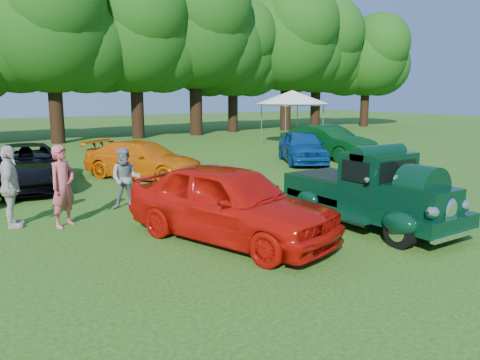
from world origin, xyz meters
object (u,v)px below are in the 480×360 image
spectator_pink (63,186)px  spectator_white (10,187)px  hero_pickup (370,194)px  red_convertible (230,202)px  canopy_tent (292,97)px  back_car_green (327,142)px  back_car_black (27,166)px  back_car_orange (144,160)px  spectator_grey (126,179)px  back_car_blue (302,147)px

spectator_pink → spectator_white: bearing=117.7°
hero_pickup → red_convertible: hero_pickup is taller
red_convertible → canopy_tent: canopy_tent is taller
back_car_green → back_car_black: bearing=172.8°
back_car_orange → hero_pickup: bearing=-108.9°
spectator_white → spectator_pink: bearing=-107.0°
spectator_white → back_car_green: bearing=-59.3°
back_car_black → spectator_grey: 5.05m
back_car_black → back_car_blue: bearing=6.2°
red_convertible → spectator_white: 5.25m
back_car_black → back_car_blue: size_ratio=1.21×
spectator_white → canopy_tent: (17.35, 10.59, 1.93)m
red_convertible → canopy_tent: bearing=28.5°
back_car_green → spectator_white: 15.44m
back_car_orange → spectator_white: 6.86m
hero_pickup → back_car_blue: bearing=57.8°
red_convertible → back_car_green: (10.95, 8.38, -0.02)m
back_car_black → spectator_pink: 5.59m
hero_pickup → spectator_grey: size_ratio=2.70×
back_car_green → spectator_white: spectator_white is taller
back_car_orange → back_car_green: 9.56m
back_car_orange → back_car_green: (9.56, 0.18, 0.12)m
spectator_pink → spectator_grey: spectator_pink is taller
red_convertible → back_car_orange: (1.39, 8.21, -0.14)m
back_car_orange → spectator_grey: bearing=-149.2°
hero_pickup → back_car_orange: (-2.02, 9.07, -0.09)m
hero_pickup → red_convertible: 3.51m
back_car_green → spectator_grey: (-11.83, -4.48, 0.04)m
back_car_orange → back_car_green: back_car_green is taller
red_convertible → spectator_grey: bearing=84.8°
red_convertible → canopy_tent: (13.59, 14.26, 2.07)m
back_car_orange → spectator_white: bearing=-170.0°
hero_pickup → back_car_black: size_ratio=0.87×
red_convertible → back_car_blue: size_ratio=1.12×
spectator_white → hero_pickup: bearing=-109.4°
hero_pickup → canopy_tent: 18.36m
hero_pickup → back_car_orange: bearing=102.5°
spectator_grey → hero_pickup: bearing=-18.1°
back_car_blue → spectator_pink: 12.63m
back_car_black → back_car_orange: size_ratio=1.11×
spectator_pink → red_convertible: bearing=-81.0°
back_car_black → canopy_tent: 17.27m
red_convertible → spectator_grey: size_ratio=2.88×
hero_pickup → canopy_tent: (10.19, 15.13, 2.13)m
back_car_orange → spectator_white: spectator_white is taller
red_convertible → back_car_black: bearing=88.8°
red_convertible → back_car_black: size_ratio=0.93×
hero_pickup → spectator_white: size_ratio=2.35×
back_car_black → back_car_green: size_ratio=1.08×
spectator_white → canopy_tent: bearing=-45.7°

